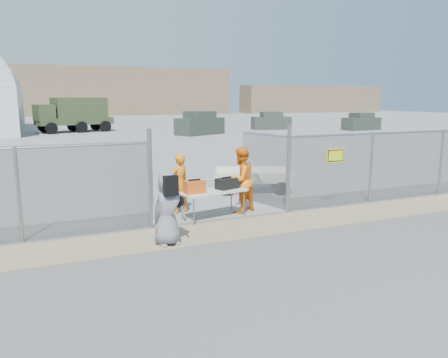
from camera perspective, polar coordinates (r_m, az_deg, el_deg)
name	(u,v)px	position (r m, az deg, el deg)	size (l,w,h in m)	color
ground	(258,240)	(10.21, 4.46, -7.98)	(160.00, 160.00, 0.00)	#413F3F
tarmac_inside	(81,128)	(50.87, -18.12, 6.36)	(160.00, 80.00, 0.01)	gray
dirt_strip	(240,228)	(11.06, 2.05, -6.45)	(44.00, 1.60, 0.01)	#968660
distant_hills	(89,91)	(87.09, -17.19, 10.89)	(140.00, 6.00, 9.00)	#7F684F
chain_link_fence	(224,179)	(11.68, 0.00, 0.00)	(40.00, 0.20, 2.20)	gray
folding_table	(214,204)	(11.90, -1.36, -3.33)	(1.81, 0.76, 0.77)	silver
orange_bag	(194,187)	(11.50, -3.89, -1.03)	(0.53, 0.35, 0.33)	#D85416
black_duffel	(227,183)	(12.03, 0.40, -0.57)	(0.61, 0.36, 0.30)	black
security_worker_left	(179,184)	(12.36, -5.85, -0.64)	(0.62, 0.41, 1.71)	orange
security_worker_right	(241,180)	(12.40, 2.21, -0.12)	(0.92, 0.71, 1.89)	orange
visitor	(168,209)	(9.74, -7.37, -3.84)	(0.81, 0.53, 1.66)	gray
utility_trailer	(253,180)	(15.38, 3.76, -0.08)	(3.39, 1.74, 0.82)	silver
military_truck	(74,115)	(44.76, -18.98, 7.92)	(6.91, 2.55, 3.29)	#364325
parked_vehicle_near	(200,123)	(39.37, -3.18, 7.27)	(4.50, 2.04, 2.04)	#343D33
parked_vehicle_mid	(271,121)	(46.26, 6.17, 7.55)	(3.94, 1.78, 1.78)	#343D33
parked_vehicle_far	(361,122)	(47.17, 17.50, 7.16)	(3.83, 1.73, 1.73)	#343D33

